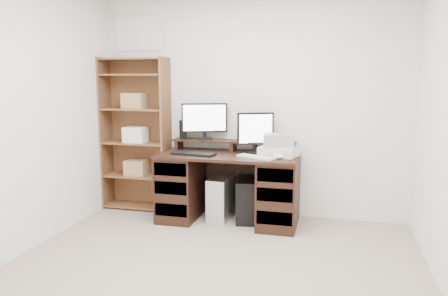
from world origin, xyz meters
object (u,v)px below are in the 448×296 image
at_px(monitor_small, 255,131).
at_px(tower_black, 246,199).
at_px(printer, 279,151).
at_px(tower_silver, 222,197).
at_px(desk, 229,186).
at_px(monitor_wide, 204,119).
at_px(bookshelf, 136,133).

relative_size(monitor_small, tower_black, 0.90).
distance_m(printer, tower_silver, 0.85).
relative_size(monitor_small, printer, 1.16).
bearing_deg(desk, tower_silver, 142.22).
bearing_deg(monitor_wide, desk, -52.79).
height_order(monitor_small, tower_black, monitor_small).
bearing_deg(desk, monitor_small, 29.71).
relative_size(printer, bookshelf, 0.21).
distance_m(monitor_wide, tower_silver, 0.91).
distance_m(tower_silver, bookshelf, 1.29).
relative_size(desk, monitor_wide, 3.01).
bearing_deg(monitor_wide, monitor_small, -26.62).
relative_size(printer, tower_silver, 0.81).
bearing_deg(printer, bookshelf, -172.55).
xyz_separation_m(monitor_wide, tower_silver, (0.24, -0.14, -0.86)).
bearing_deg(monitor_small, printer, -47.36).
distance_m(monitor_wide, monitor_small, 0.61).
xyz_separation_m(monitor_wide, monitor_small, (0.60, -0.07, -0.11)).
relative_size(tower_silver, bookshelf, 0.26).
xyz_separation_m(desk, monitor_wide, (-0.34, 0.22, 0.71)).
xyz_separation_m(desk, bookshelf, (-1.19, 0.21, 0.53)).
bearing_deg(monitor_wide, tower_black, -35.75).
xyz_separation_m(desk, printer, (0.54, 0.03, 0.41)).
bearing_deg(printer, desk, -163.60).
xyz_separation_m(monitor_wide, printer, (0.88, -0.19, -0.30)).
bearing_deg(bookshelf, monitor_small, -2.51).
bearing_deg(printer, tower_silver, -170.83).
height_order(monitor_wide, bookshelf, bookshelf).
bearing_deg(tower_black, desk, -166.47).
height_order(desk, printer, printer).
xyz_separation_m(printer, tower_black, (-0.36, 0.04, -0.56)).
xyz_separation_m(monitor_small, tower_black, (-0.08, -0.08, -0.76)).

